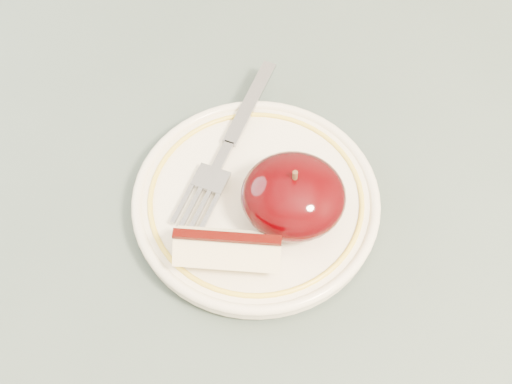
# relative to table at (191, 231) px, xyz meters

# --- Properties ---
(table) EXTENTS (0.90, 0.90, 0.75)m
(table) POSITION_rel_table_xyz_m (0.00, 0.00, 0.00)
(table) COLOR brown
(table) RESTS_ON ground
(plate) EXTENTS (0.20, 0.20, 0.02)m
(plate) POSITION_rel_table_xyz_m (0.06, -0.02, 0.10)
(plate) COLOR beige
(plate) RESTS_ON table
(apple_half) EXTENTS (0.08, 0.08, 0.06)m
(apple_half) POSITION_rel_table_xyz_m (0.09, -0.03, 0.13)
(apple_half) COLOR black
(apple_half) RESTS_ON plate
(apple_wedge) EXTENTS (0.08, 0.04, 0.04)m
(apple_wedge) POSITION_rel_table_xyz_m (0.05, -0.08, 0.12)
(apple_wedge) COLOR #FEF1BB
(apple_wedge) RESTS_ON plate
(fork) EXTENTS (0.07, 0.18, 0.00)m
(fork) POSITION_rel_table_xyz_m (0.04, 0.03, 0.11)
(fork) COLOR gray
(fork) RESTS_ON plate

